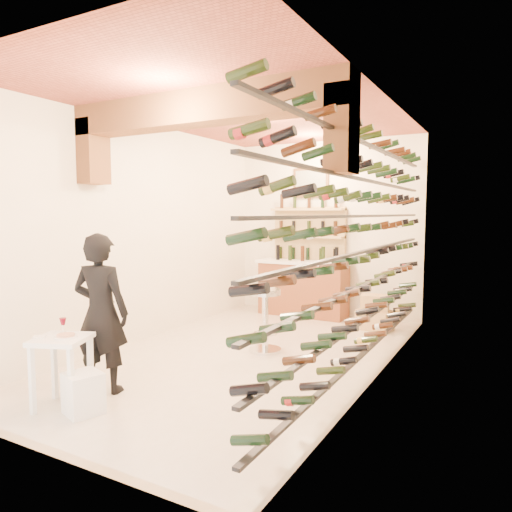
{
  "coord_description": "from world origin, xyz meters",
  "views": [
    {
      "loc": [
        3.09,
        -5.3,
        1.88
      ],
      "look_at": [
        0.0,
        0.3,
        1.3
      ],
      "focal_mm": 33.08,
      "sensor_mm": 36.0,
      "label": 1
    }
  ],
  "objects_px": {
    "tasting_table": "(62,350)",
    "chrome_barstool": "(265,315)",
    "crate_lower": "(375,320)",
    "person": "(101,313)",
    "back_counter": "(303,287)",
    "wine_rack": "(360,242)",
    "white_stool": "(83,393)"
  },
  "relations": [
    {
      "from": "tasting_table",
      "to": "chrome_barstool",
      "type": "xyz_separation_m",
      "value": [
        0.85,
        2.61,
        -0.07
      ]
    },
    {
      "from": "tasting_table",
      "to": "crate_lower",
      "type": "distance_m",
      "value": 4.89
    },
    {
      "from": "person",
      "to": "crate_lower",
      "type": "xyz_separation_m",
      "value": [
        1.83,
        4.03,
        -0.68
      ]
    },
    {
      "from": "tasting_table",
      "to": "crate_lower",
      "type": "relative_size",
      "value": 1.58
    },
    {
      "from": "person",
      "to": "crate_lower",
      "type": "distance_m",
      "value": 4.48
    },
    {
      "from": "tasting_table",
      "to": "back_counter",
      "type": "bearing_deg",
      "value": 63.21
    },
    {
      "from": "wine_rack",
      "to": "back_counter",
      "type": "height_order",
      "value": "wine_rack"
    },
    {
      "from": "wine_rack",
      "to": "chrome_barstool",
      "type": "height_order",
      "value": "wine_rack"
    },
    {
      "from": "tasting_table",
      "to": "chrome_barstool",
      "type": "relative_size",
      "value": 0.98
    },
    {
      "from": "tasting_table",
      "to": "crate_lower",
      "type": "height_order",
      "value": "tasting_table"
    },
    {
      "from": "wine_rack",
      "to": "tasting_table",
      "type": "height_order",
      "value": "wine_rack"
    },
    {
      "from": "crate_lower",
      "to": "tasting_table",
      "type": "bearing_deg",
      "value": -112.27
    },
    {
      "from": "back_counter",
      "to": "chrome_barstool",
      "type": "relative_size",
      "value": 1.98
    },
    {
      "from": "white_stool",
      "to": "back_counter",
      "type": "bearing_deg",
      "value": 88.74
    },
    {
      "from": "person",
      "to": "crate_lower",
      "type": "height_order",
      "value": "person"
    },
    {
      "from": "chrome_barstool",
      "to": "crate_lower",
      "type": "bearing_deg",
      "value": 62.36
    },
    {
      "from": "back_counter",
      "to": "crate_lower",
      "type": "xyz_separation_m",
      "value": [
        1.45,
        -0.45,
        -0.37
      ]
    },
    {
      "from": "wine_rack",
      "to": "white_stool",
      "type": "distance_m",
      "value": 3.32
    },
    {
      "from": "white_stool",
      "to": "person",
      "type": "bearing_deg",
      "value": 119.17
    },
    {
      "from": "chrome_barstool",
      "to": "tasting_table",
      "type": "bearing_deg",
      "value": -108.06
    },
    {
      "from": "wine_rack",
      "to": "person",
      "type": "xyz_separation_m",
      "value": [
        -2.22,
        -1.83,
        -0.71
      ]
    },
    {
      "from": "wine_rack",
      "to": "back_counter",
      "type": "relative_size",
      "value": 3.35
    },
    {
      "from": "chrome_barstool",
      "to": "crate_lower",
      "type": "xyz_separation_m",
      "value": [
        1.0,
        1.91,
        -0.34
      ]
    },
    {
      "from": "chrome_barstool",
      "to": "back_counter",
      "type": "bearing_deg",
      "value": 100.76
    },
    {
      "from": "wine_rack",
      "to": "tasting_table",
      "type": "xyz_separation_m",
      "value": [
        -2.23,
        -2.31,
        -0.98
      ]
    },
    {
      "from": "tasting_table",
      "to": "white_stool",
      "type": "relative_size",
      "value": 2.16
    },
    {
      "from": "tasting_table",
      "to": "crate_lower",
      "type": "xyz_separation_m",
      "value": [
        1.85,
        4.51,
        -0.41
      ]
    },
    {
      "from": "tasting_table",
      "to": "person",
      "type": "xyz_separation_m",
      "value": [
        0.02,
        0.49,
        0.27
      ]
    },
    {
      "from": "crate_lower",
      "to": "person",
      "type": "bearing_deg",
      "value": -114.49
    },
    {
      "from": "back_counter",
      "to": "white_stool",
      "type": "bearing_deg",
      "value": -91.26
    },
    {
      "from": "wine_rack",
      "to": "white_stool",
      "type": "xyz_separation_m",
      "value": [
        -1.94,
        -2.32,
        -1.35
      ]
    },
    {
      "from": "tasting_table",
      "to": "person",
      "type": "relative_size",
      "value": 0.5
    }
  ]
}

